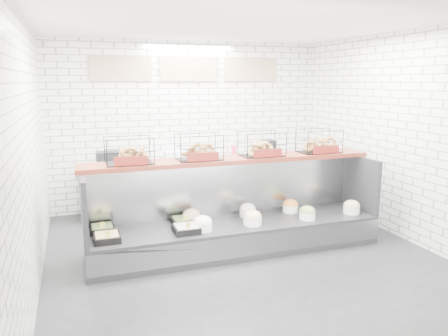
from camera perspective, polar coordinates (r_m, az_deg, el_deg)
name	(u,v)px	position (r m, az deg, el deg)	size (l,w,h in m)	color
ground	(244,258)	(5.90, 2.66, -11.61)	(5.50, 5.50, 0.00)	black
room_shell	(229,99)	(6.00, 0.68, 9.03)	(5.02, 5.51, 3.01)	white
display_case	(235,226)	(6.08, 1.42, -7.60)	(4.00, 0.90, 1.20)	black
bagel_shelf	(231,150)	(5.99, 0.94, 2.41)	(4.10, 0.50, 0.40)	#501A11
prep_counter	(195,183)	(7.95, -3.86, -2.01)	(4.00, 0.60, 1.20)	#93969B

